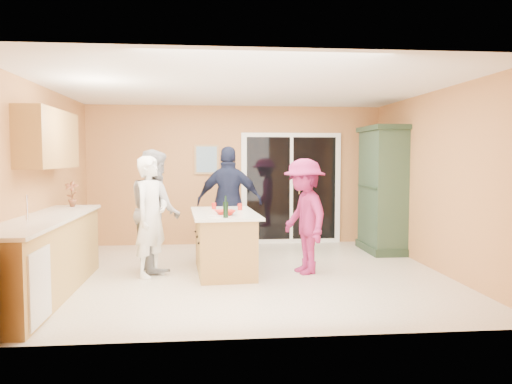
{
  "coord_description": "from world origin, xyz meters",
  "views": [
    {
      "loc": [
        -0.52,
        -6.9,
        1.64
      ],
      "look_at": [
        0.15,
        0.1,
        1.15
      ],
      "focal_mm": 35.0,
      "sensor_mm": 36.0,
      "label": 1
    }
  ],
  "objects": [
    {
      "name": "woman_grey",
      "position": [
        -1.29,
        0.4,
        0.88
      ],
      "size": [
        0.93,
        1.04,
        1.76
      ],
      "primitive_type": "imported",
      "rotation": [
        0.0,
        0.0,
        1.94
      ],
      "color": "#949496",
      "rests_on": "floor"
    },
    {
      "name": "tumbler_far",
      "position": [
        -0.44,
        0.58,
        0.91
      ],
      "size": [
        0.07,
        0.07,
        0.1
      ],
      "primitive_type": "cylinder",
      "rotation": [
        0.0,
        0.0,
        -0.04
      ],
      "color": "red",
      "rests_on": "kitchen_island"
    },
    {
      "name": "sliding_door",
      "position": [
        1.05,
        2.46,
        1.05
      ],
      "size": [
        1.9,
        0.07,
        2.1
      ],
      "color": "white",
      "rests_on": "floor"
    },
    {
      "name": "serving_bowl",
      "position": [
        -0.3,
        -0.22,
        0.9
      ],
      "size": [
        0.34,
        0.34,
        0.07
      ],
      "primitive_type": "imported",
      "rotation": [
        0.0,
        0.0,
        0.27
      ],
      "color": "red",
      "rests_on": "kitchen_island"
    },
    {
      "name": "kitchen_island",
      "position": [
        -0.3,
        0.16,
        0.4
      ],
      "size": [
        1.0,
        1.7,
        0.86
      ],
      "rotation": [
        0.0,
        0.0,
        0.07
      ],
      "color": "#B28B45",
      "rests_on": "floor"
    },
    {
      "name": "left_cabinet_run",
      "position": [
        -2.45,
        -1.05,
        0.46
      ],
      "size": [
        0.65,
        3.05,
        1.24
      ],
      "color": "#B28B45",
      "rests_on": "floor"
    },
    {
      "name": "woman_white",
      "position": [
        -1.3,
        -0.0,
        0.83
      ],
      "size": [
        0.64,
        0.72,
        1.66
      ],
      "primitive_type": "imported",
      "rotation": [
        0.0,
        0.0,
        1.06
      ],
      "color": "white",
      "rests_on": "floor"
    },
    {
      "name": "framed_picture",
      "position": [
        -0.55,
        2.48,
        1.6
      ],
      "size": [
        0.46,
        0.04,
        0.56
      ],
      "color": "#AA8455",
      "rests_on": "wall_back"
    },
    {
      "name": "tulip_vase",
      "position": [
        -2.45,
        0.36,
        1.12
      ],
      "size": [
        0.2,
        0.14,
        0.37
      ],
      "primitive_type": "imported",
      "rotation": [
        0.0,
        0.0,
        -0.06
      ],
      "color": "red",
      "rests_on": "left_cabinet_run"
    },
    {
      "name": "wall_front",
      "position": [
        0.0,
        -2.5,
        1.3
      ],
      "size": [
        5.5,
        0.1,
        2.6
      ],
      "primitive_type": "cube",
      "color": "#F2AB63",
      "rests_on": "ground"
    },
    {
      "name": "wall_back",
      "position": [
        0.0,
        2.5,
        1.3
      ],
      "size": [
        5.5,
        0.1,
        2.6
      ],
      "primitive_type": "cube",
      "color": "#F2AB63",
      "rests_on": "ground"
    },
    {
      "name": "wall_left",
      "position": [
        -2.75,
        0.0,
        1.3
      ],
      "size": [
        0.1,
        5.0,
        2.6
      ],
      "primitive_type": "cube",
      "color": "#F2AB63",
      "rests_on": "ground"
    },
    {
      "name": "tumbler_near",
      "position": [
        -0.06,
        0.4,
        0.91
      ],
      "size": [
        0.08,
        0.08,
        0.1
      ],
      "primitive_type": "cylinder",
      "rotation": [
        0.0,
        0.0,
        -0.24
      ],
      "color": "red",
      "rests_on": "kitchen_island"
    },
    {
      "name": "ceiling",
      "position": [
        0.0,
        0.0,
        2.6
      ],
      "size": [
        5.5,
        5.0,
        0.1
      ],
      "primitive_type": "cube",
      "color": "white",
      "rests_on": "wall_back"
    },
    {
      "name": "woman_magenta",
      "position": [
        0.82,
        -0.01,
        0.81
      ],
      "size": [
        0.84,
        1.16,
        1.62
      ],
      "primitive_type": "imported",
      "rotation": [
        0.0,
        0.0,
        -1.32
      ],
      "color": "#901F5F",
      "rests_on": "floor"
    },
    {
      "name": "green_hutch",
      "position": [
        2.49,
        1.48,
        1.06
      ],
      "size": [
        0.62,
        1.18,
        2.17
      ],
      "color": "#203323",
      "rests_on": "floor"
    },
    {
      "name": "upper_cabinets",
      "position": [
        -2.58,
        -0.2,
        1.88
      ],
      "size": [
        0.35,
        1.6,
        0.75
      ],
      "primitive_type": "cube",
      "color": "#B28B45",
      "rests_on": "wall_left"
    },
    {
      "name": "wine_bottle",
      "position": [
        -0.3,
        -0.5,
        0.97
      ],
      "size": [
        0.07,
        0.07,
        0.28
      ],
      "rotation": [
        0.0,
        0.0,
        -0.38
      ],
      "color": "black",
      "rests_on": "kitchen_island"
    },
    {
      "name": "woman_navy",
      "position": [
        -0.18,
        1.26,
        0.91
      ],
      "size": [
        1.11,
        0.56,
        1.82
      ],
      "primitive_type": "imported",
      "rotation": [
        0.0,
        0.0,
        3.03
      ],
      "color": "#171D33",
      "rests_on": "floor"
    },
    {
      "name": "floor",
      "position": [
        0.0,
        0.0,
        0.0
      ],
      "size": [
        5.5,
        5.5,
        0.0
      ],
      "primitive_type": "plane",
      "color": "white",
      "rests_on": "ground"
    },
    {
      "name": "wall_right",
      "position": [
        2.75,
        0.0,
        1.3
      ],
      "size": [
        0.1,
        5.0,
        2.6
      ],
      "primitive_type": "cube",
      "color": "#F2AB63",
      "rests_on": "ground"
    },
    {
      "name": "white_plate",
      "position": [
        -0.42,
        -0.34,
        0.87
      ],
      "size": [
        0.26,
        0.26,
        0.01
      ],
      "primitive_type": "cylinder",
      "rotation": [
        0.0,
        0.0,
        -0.19
      ],
      "color": "silver",
      "rests_on": "kitchen_island"
    }
  ]
}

